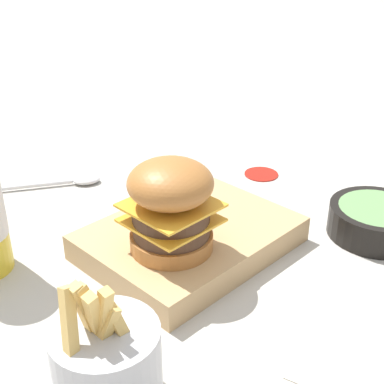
{
  "coord_description": "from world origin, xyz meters",
  "views": [
    {
      "loc": [
        0.43,
        0.44,
        0.4
      ],
      "look_at": [
        -0.0,
        0.01,
        0.09
      ],
      "focal_mm": 50.0,
      "sensor_mm": 36.0,
      "label": 1
    }
  ],
  "objects_px": {
    "serving_board": "(192,237)",
    "spoon": "(73,181)",
    "fries_basket": "(107,365)",
    "side_bowl": "(377,220)",
    "burger": "(171,205)"
  },
  "relations": [
    {
      "from": "burger",
      "to": "spoon",
      "type": "distance_m",
      "value": 0.31
    },
    {
      "from": "burger",
      "to": "side_bowl",
      "type": "xyz_separation_m",
      "value": [
        -0.26,
        0.14,
        -0.07
      ]
    },
    {
      "from": "serving_board",
      "to": "burger",
      "type": "height_order",
      "value": "burger"
    },
    {
      "from": "serving_board",
      "to": "fries_basket",
      "type": "xyz_separation_m",
      "value": [
        0.23,
        0.13,
        0.03
      ]
    },
    {
      "from": "serving_board",
      "to": "fries_basket",
      "type": "height_order",
      "value": "fries_basket"
    },
    {
      "from": "serving_board",
      "to": "spoon",
      "type": "height_order",
      "value": "serving_board"
    },
    {
      "from": "serving_board",
      "to": "spoon",
      "type": "bearing_deg",
      "value": -89.36
    },
    {
      "from": "fries_basket",
      "to": "serving_board",
      "type": "bearing_deg",
      "value": -151.74
    },
    {
      "from": "serving_board",
      "to": "side_bowl",
      "type": "bearing_deg",
      "value": 142.66
    },
    {
      "from": "fries_basket",
      "to": "side_bowl",
      "type": "height_order",
      "value": "fries_basket"
    },
    {
      "from": "fries_basket",
      "to": "spoon",
      "type": "distance_m",
      "value": 0.47
    },
    {
      "from": "spoon",
      "to": "fries_basket",
      "type": "bearing_deg",
      "value": -88.84
    },
    {
      "from": "burger",
      "to": "side_bowl",
      "type": "distance_m",
      "value": 0.3
    },
    {
      "from": "side_bowl",
      "to": "spoon",
      "type": "height_order",
      "value": "side_bowl"
    },
    {
      "from": "serving_board",
      "to": "spoon",
      "type": "xyz_separation_m",
      "value": [
        0.0,
        -0.28,
        -0.01
      ]
    }
  ]
}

